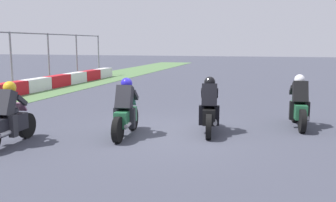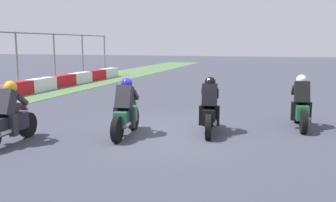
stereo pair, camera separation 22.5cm
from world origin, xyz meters
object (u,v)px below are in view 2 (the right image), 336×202
(rider_lane_b, at_px, (210,110))
(rider_lane_c, at_px, (126,112))
(rider_lane_a, at_px, (301,106))
(rider_lane_d, at_px, (9,118))

(rider_lane_b, height_order, rider_lane_c, same)
(rider_lane_c, bearing_deg, rider_lane_b, -71.30)
(rider_lane_a, bearing_deg, rider_lane_c, 112.70)
(rider_lane_d, bearing_deg, rider_lane_a, -63.11)
(rider_lane_a, height_order, rider_lane_b, same)
(rider_lane_b, relative_size, rider_lane_c, 1.00)
(rider_lane_d, bearing_deg, rider_lane_b, -63.18)
(rider_lane_a, distance_m, rider_lane_b, 2.72)
(rider_lane_a, height_order, rider_lane_d, same)
(rider_lane_b, xyz_separation_m, rider_lane_c, (-0.91, 2.03, 0.00))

